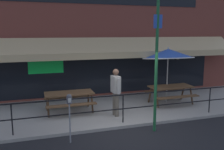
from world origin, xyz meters
The scene contains 10 objects.
ground_plane centered at (0.00, 0.00, 0.00)m, with size 120.00×120.00×0.00m, color black.
patio_deck centered at (0.00, 2.00, 0.05)m, with size 15.00×4.00×0.10m, color #9E998E.
restaurant_building centered at (0.00, 4.22, 3.57)m, with size 15.00×1.60×7.18m.
patio_railing centered at (0.00, 0.30, 0.80)m, with size 13.84×0.04×0.97m.
picnic_table_left centered at (-1.55, 1.94, 0.71)m, with size 1.80×1.42×0.76m.
picnic_table_centre centered at (2.67, 1.77, 0.71)m, with size 1.80×1.42×0.76m.
patio_umbrella_centre centered at (2.67, 2.10, 2.18)m, with size 2.14×2.14×2.40m.
pedestrian_walking centered at (-0.01, 1.04, 1.06)m, with size 0.27×0.62×1.71m.
parking_meter_near centered at (-1.88, -0.51, 1.15)m, with size 0.15×0.16×1.42m.
street_sign_pole centered at (0.79, -0.45, 2.42)m, with size 0.28×0.09×4.73m.
Camera 1 is at (-2.77, -7.19, 3.11)m, focal length 40.00 mm.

